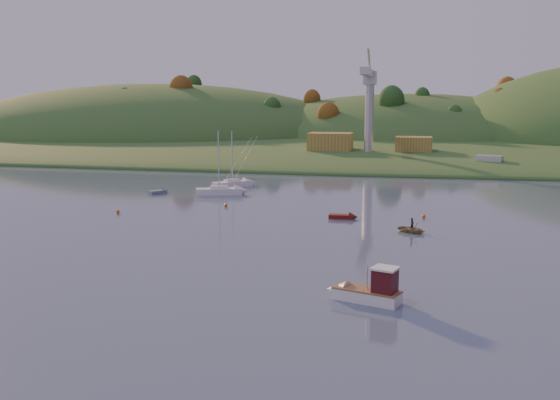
% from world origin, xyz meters
% --- Properties ---
extents(ground, '(500.00, 500.00, 0.00)m').
position_xyz_m(ground, '(0.00, 0.00, 0.00)').
color(ground, '#3C4662').
rests_on(ground, ground).
extents(far_shore, '(620.00, 220.00, 1.50)m').
position_xyz_m(far_shore, '(0.00, 230.00, 0.00)').
color(far_shore, '#27451B').
rests_on(far_shore, ground).
extents(shore_slope, '(640.00, 150.00, 7.00)m').
position_xyz_m(shore_slope, '(0.00, 165.00, 0.00)').
color(shore_slope, '#27451B').
rests_on(shore_slope, ground).
extents(hill_left_far, '(120.00, 100.00, 32.00)m').
position_xyz_m(hill_left_far, '(-160.00, 215.00, 0.00)').
color(hill_left_far, '#27451B').
rests_on(hill_left_far, ground).
extents(hill_left, '(170.00, 140.00, 44.00)m').
position_xyz_m(hill_left, '(-90.00, 200.00, 0.00)').
color(hill_left, '#27451B').
rests_on(hill_left, ground).
extents(hill_center, '(140.00, 120.00, 36.00)m').
position_xyz_m(hill_center, '(10.00, 210.00, 0.00)').
color(hill_center, '#27451B').
rests_on(hill_center, ground).
extents(hillside_trees, '(280.00, 50.00, 32.00)m').
position_xyz_m(hillside_trees, '(0.00, 185.00, 0.00)').
color(hillside_trees, '#1D4418').
rests_on(hillside_trees, ground).
extents(wharf, '(42.00, 16.00, 2.40)m').
position_xyz_m(wharf, '(5.00, 122.00, 1.20)').
color(wharf, slate).
rests_on(wharf, ground).
extents(shed_west, '(11.00, 8.00, 4.80)m').
position_xyz_m(shed_west, '(-8.00, 123.00, 4.80)').
color(shed_west, olive).
rests_on(shed_west, wharf).
extents(shed_east, '(9.00, 7.00, 4.00)m').
position_xyz_m(shed_east, '(13.00, 124.00, 4.40)').
color(shed_east, olive).
rests_on(shed_east, wharf).
extents(dock_crane, '(3.20, 28.00, 20.30)m').
position_xyz_m(dock_crane, '(2.00, 118.39, 17.17)').
color(dock_crane, '#B7B7BC').
rests_on(dock_crane, wharf).
extents(fishing_boat, '(6.42, 3.72, 3.91)m').
position_xyz_m(fishing_boat, '(10.09, 10.42, 0.86)').
color(fishing_boat, silver).
rests_on(fishing_boat, ground).
extents(sailboat_near, '(6.75, 6.59, 10.07)m').
position_xyz_m(sailboat_near, '(-18.57, 70.48, 0.67)').
color(sailboat_near, white).
rests_on(sailboat_near, ground).
extents(sailboat_far, '(7.95, 4.67, 10.57)m').
position_xyz_m(sailboat_far, '(-18.03, 61.02, 0.70)').
color(sailboat_far, white).
rests_on(sailboat_far, ground).
extents(canoe, '(4.26, 3.91, 0.72)m').
position_xyz_m(canoe, '(13.64, 37.28, 0.36)').
color(canoe, '#978553').
rests_on(canoe, ground).
extents(paddler, '(0.59, 0.65, 1.50)m').
position_xyz_m(paddler, '(13.64, 37.28, 0.75)').
color(paddler, black).
rests_on(paddler, ground).
extents(red_tender, '(3.89, 1.47, 1.31)m').
position_xyz_m(red_tender, '(5.12, 44.23, 0.27)').
color(red_tender, '#5B140D').
rests_on(red_tender, ground).
extents(grey_dinghy, '(3.05, 3.45, 1.26)m').
position_xyz_m(grey_dinghy, '(-28.13, 60.53, 0.26)').
color(grey_dinghy, slate).
rests_on(grey_dinghy, ground).
extents(work_vessel, '(13.99, 8.82, 3.39)m').
position_xyz_m(work_vessel, '(29.68, 108.00, 1.21)').
color(work_vessel, slate).
rests_on(work_vessel, ground).
extents(buoy_0, '(0.50, 0.50, 0.50)m').
position_xyz_m(buoy_0, '(15.08, 47.01, 0.25)').
color(buoy_0, orange).
rests_on(buoy_0, ground).
extents(buoy_1, '(0.50, 0.50, 0.50)m').
position_xyz_m(buoy_1, '(-26.40, 41.41, 0.25)').
color(buoy_1, orange).
rests_on(buoy_1, ground).
extents(buoy_2, '(0.50, 0.50, 0.50)m').
position_xyz_m(buoy_2, '(-13.36, 49.81, 0.25)').
color(buoy_2, orange).
rests_on(buoy_2, ground).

